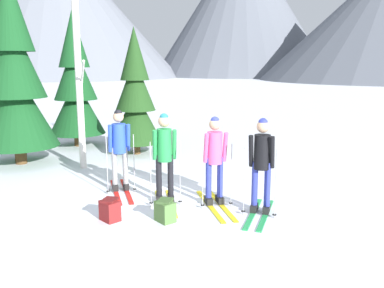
{
  "coord_description": "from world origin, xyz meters",
  "views": [
    {
      "loc": [
        2.04,
        -7.37,
        2.62
      ],
      "look_at": [
        0.17,
        0.33,
        1.05
      ],
      "focal_mm": 38.71,
      "sensor_mm": 36.0,
      "label": 1
    }
  ],
  "objects_px": {
    "skier_in_blue": "(119,146)",
    "skier_in_green": "(164,153)",
    "skier_in_pink": "(215,158)",
    "backpack_on_snow_front": "(110,210)",
    "pine_tree_near": "(14,78)",
    "pine_tree_mid": "(135,97)",
    "pine_tree_far": "(75,86)",
    "skier_in_black": "(262,160)",
    "backpack_on_snow_beside": "(165,211)",
    "birch_tree_tall": "(79,71)"
  },
  "relations": [
    {
      "from": "skier_in_green",
      "to": "birch_tree_tall",
      "type": "height_order",
      "value": "birch_tree_tall"
    },
    {
      "from": "pine_tree_near",
      "to": "birch_tree_tall",
      "type": "distance_m",
      "value": 1.82
    },
    {
      "from": "skier_in_black",
      "to": "pine_tree_near",
      "type": "height_order",
      "value": "pine_tree_near"
    },
    {
      "from": "birch_tree_tall",
      "to": "skier_in_black",
      "type": "bearing_deg",
      "value": -25.02
    },
    {
      "from": "skier_in_green",
      "to": "skier_in_pink",
      "type": "bearing_deg",
      "value": 5.21
    },
    {
      "from": "skier_in_green",
      "to": "pine_tree_far",
      "type": "bearing_deg",
      "value": 133.61
    },
    {
      "from": "pine_tree_far",
      "to": "backpack_on_snow_front",
      "type": "height_order",
      "value": "pine_tree_far"
    },
    {
      "from": "pine_tree_far",
      "to": "pine_tree_near",
      "type": "bearing_deg",
      "value": -96.92
    },
    {
      "from": "skier_in_black",
      "to": "birch_tree_tall",
      "type": "xyz_separation_m",
      "value": [
        -4.59,
        2.14,
        1.45
      ]
    },
    {
      "from": "pine_tree_far",
      "to": "backpack_on_snow_front",
      "type": "xyz_separation_m",
      "value": [
        3.67,
        -5.62,
        -1.72
      ]
    },
    {
      "from": "skier_in_pink",
      "to": "backpack_on_snow_beside",
      "type": "distance_m",
      "value": 1.41
    },
    {
      "from": "skier_in_black",
      "to": "pine_tree_far",
      "type": "relative_size",
      "value": 0.41
    },
    {
      "from": "skier_in_green",
      "to": "pine_tree_near",
      "type": "bearing_deg",
      "value": 156.24
    },
    {
      "from": "skier_in_green",
      "to": "pine_tree_far",
      "type": "relative_size",
      "value": 0.41
    },
    {
      "from": "pine_tree_near",
      "to": "backpack_on_snow_front",
      "type": "bearing_deg",
      "value": -38.37
    },
    {
      "from": "skier_in_pink",
      "to": "birch_tree_tall",
      "type": "xyz_separation_m",
      "value": [
        -3.71,
        1.91,
        1.51
      ]
    },
    {
      "from": "skier_in_green",
      "to": "pine_tree_near",
      "type": "xyz_separation_m",
      "value": [
        -4.59,
        2.02,
        1.27
      ]
    },
    {
      "from": "skier_in_black",
      "to": "pine_tree_far",
      "type": "height_order",
      "value": "pine_tree_far"
    },
    {
      "from": "skier_in_pink",
      "to": "birch_tree_tall",
      "type": "distance_m",
      "value": 4.44
    },
    {
      "from": "skier_in_blue",
      "to": "pine_tree_near",
      "type": "xyz_separation_m",
      "value": [
        -3.47,
        1.54,
        1.29
      ]
    },
    {
      "from": "birch_tree_tall",
      "to": "backpack_on_snow_front",
      "type": "bearing_deg",
      "value": -55.3
    },
    {
      "from": "skier_in_pink",
      "to": "backpack_on_snow_front",
      "type": "relative_size",
      "value": 4.31
    },
    {
      "from": "skier_in_pink",
      "to": "pine_tree_mid",
      "type": "relative_size",
      "value": 0.48
    },
    {
      "from": "skier_in_green",
      "to": "backpack_on_snow_beside",
      "type": "relative_size",
      "value": 4.26
    },
    {
      "from": "skier_in_black",
      "to": "backpack_on_snow_front",
      "type": "height_order",
      "value": "skier_in_black"
    },
    {
      "from": "skier_in_pink",
      "to": "pine_tree_mid",
      "type": "distance_m",
      "value": 4.87
    },
    {
      "from": "skier_in_black",
      "to": "birch_tree_tall",
      "type": "relative_size",
      "value": 0.36
    },
    {
      "from": "skier_in_pink",
      "to": "pine_tree_near",
      "type": "xyz_separation_m",
      "value": [
        -5.53,
        1.93,
        1.34
      ]
    },
    {
      "from": "pine_tree_mid",
      "to": "pine_tree_far",
      "type": "distance_m",
      "value": 2.34
    },
    {
      "from": "skier_in_pink",
      "to": "skier_in_blue",
      "type": "bearing_deg",
      "value": 169.08
    },
    {
      "from": "skier_in_green",
      "to": "birch_tree_tall",
      "type": "distance_m",
      "value": 3.71
    },
    {
      "from": "skier_in_black",
      "to": "pine_tree_near",
      "type": "xyz_separation_m",
      "value": [
        -6.4,
        2.17,
        1.28
      ]
    },
    {
      "from": "skier_in_blue",
      "to": "skier_in_pink",
      "type": "relative_size",
      "value": 0.98
    },
    {
      "from": "pine_tree_far",
      "to": "backpack_on_snow_beside",
      "type": "bearing_deg",
      "value": -49.89
    },
    {
      "from": "skier_in_blue",
      "to": "birch_tree_tall",
      "type": "bearing_deg",
      "value": 137.67
    },
    {
      "from": "skier_in_blue",
      "to": "backpack_on_snow_beside",
      "type": "distance_m",
      "value": 2.15
    },
    {
      "from": "skier_in_black",
      "to": "pine_tree_mid",
      "type": "height_order",
      "value": "pine_tree_mid"
    },
    {
      "from": "pine_tree_near",
      "to": "backpack_on_snow_front",
      "type": "xyz_separation_m",
      "value": [
        3.97,
        -3.14,
        -2.05
      ]
    },
    {
      "from": "skier_in_green",
      "to": "pine_tree_mid",
      "type": "xyz_separation_m",
      "value": [
        -2.06,
        3.84,
        0.69
      ]
    },
    {
      "from": "skier_in_black",
      "to": "birch_tree_tall",
      "type": "distance_m",
      "value": 5.27
    },
    {
      "from": "skier_in_green",
      "to": "backpack_on_snow_front",
      "type": "bearing_deg",
      "value": -118.69
    },
    {
      "from": "skier_in_green",
      "to": "backpack_on_snow_front",
      "type": "relative_size",
      "value": 4.27
    },
    {
      "from": "skier_in_black",
      "to": "skier_in_green",
      "type": "bearing_deg",
      "value": 175.27
    },
    {
      "from": "pine_tree_near",
      "to": "backpack_on_snow_beside",
      "type": "relative_size",
      "value": 12.21
    },
    {
      "from": "skier_in_blue",
      "to": "pine_tree_mid",
      "type": "bearing_deg",
      "value": 105.65
    },
    {
      "from": "skier_in_black",
      "to": "backpack_on_snow_beside",
      "type": "height_order",
      "value": "skier_in_black"
    },
    {
      "from": "skier_in_blue",
      "to": "pine_tree_mid",
      "type": "relative_size",
      "value": 0.47
    },
    {
      "from": "skier_in_pink",
      "to": "pine_tree_mid",
      "type": "height_order",
      "value": "pine_tree_mid"
    },
    {
      "from": "skier_in_blue",
      "to": "skier_in_green",
      "type": "height_order",
      "value": "skier_in_green"
    },
    {
      "from": "skier_in_green",
      "to": "skier_in_black",
      "type": "xyz_separation_m",
      "value": [
        1.81,
        -0.15,
        -0.01
      ]
    }
  ]
}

